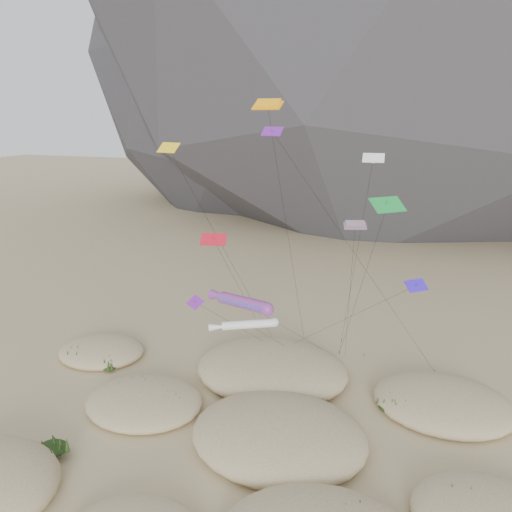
{
  "coord_description": "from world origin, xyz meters",
  "views": [
    {
      "loc": [
        12.23,
        -30.51,
        27.07
      ],
      "look_at": [
        -1.99,
        12.0,
        14.27
      ],
      "focal_mm": 35.0,
      "sensor_mm": 36.0,
      "label": 1
    }
  ],
  "objects": [
    {
      "name": "ground",
      "position": [
        0.0,
        0.0,
        0.0
      ],
      "size": [
        500.0,
        500.0,
        0.0
      ],
      "primitive_type": "plane",
      "color": "#CCB789",
      "rests_on": "ground"
    },
    {
      "name": "orange_parafoil",
      "position": [
        -1.5,
        13.97,
        27.57
      ],
      "size": [
        2.96,
        11.95,
        28.4
      ],
      "color": "#FF9D0D",
      "rests_on": "ground"
    },
    {
      "name": "dune_grass",
      "position": [
        -1.76,
        3.33,
        0.84
      ],
      "size": [
        42.38,
        28.86,
        1.47
      ],
      "color": "black",
      "rests_on": "ground"
    },
    {
      "name": "dunes",
      "position": [
        0.05,
        4.53,
        0.71
      ],
      "size": [
        51.02,
        35.75,
        3.68
      ],
      "color": "#CCB789",
      "rests_on": "ground"
    },
    {
      "name": "rainbow_tube_kite",
      "position": [
        -1.95,
        7.82,
        11.2
      ],
      "size": [
        9.94,
        16.46,
        12.09
      ],
      "color": "#FF1A4A",
      "rests_on": "ground"
    },
    {
      "name": "kite_stakes",
      "position": [
        1.67,
        22.89,
        0.15
      ],
      "size": [
        24.53,
        6.72,
        0.3
      ],
      "color": "#3F2D1E",
      "rests_on": "ground"
    },
    {
      "name": "white_tube_kite",
      "position": [
        -0.77,
        5.55,
        10.16
      ],
      "size": [
        5.64,
        17.59,
        10.76
      ],
      "color": "silver",
      "rests_on": "ground"
    },
    {
      "name": "delta_kites",
      "position": [
        1.44,
        10.91,
        18.31
      ],
      "size": [
        27.87,
        21.02,
        26.0
      ],
      "color": "purple",
      "rests_on": "ground"
    },
    {
      "name": "multi_parafoil",
      "position": [
        7.07,
        11.51,
        17.71
      ],
      "size": [
        2.72,
        11.59,
        18.38
      ],
      "color": "#F15119",
      "rests_on": "ground"
    }
  ]
}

